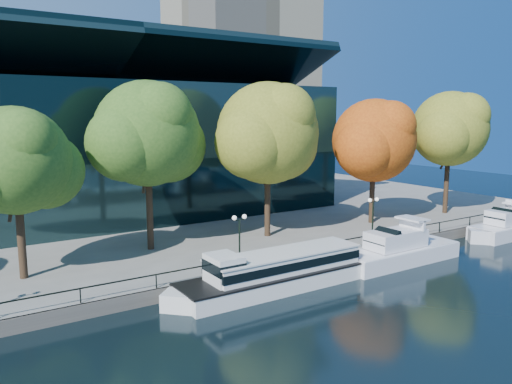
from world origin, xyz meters
TOP-DOWN VIEW (x-y plane):
  - ground at (0.00, 0.00)m, footprint 160.00×160.00m
  - promenade at (0.00, 36.38)m, footprint 90.00×67.08m
  - railing at (0.00, 3.25)m, footprint 88.20×0.08m
  - convention_building at (-4.00, 31.79)m, footprint 50.00×24.57m
  - office_tower at (28.00, 55.00)m, footprint 22.50×22.50m
  - tour_boat at (-1.81, 1.01)m, footprint 16.98×3.79m
  - cruiser_near at (10.51, 0.47)m, footprint 13.08×3.37m
  - cruiser_far at (27.45, 0.64)m, footprint 11.31×3.13m
  - tree_1 at (-17.04, 10.40)m, footprint 9.45×7.75m
  - tree_2 at (-6.45, 12.84)m, footprint 11.19×9.17m
  - tree_3 at (4.82, 11.25)m, footprint 11.99×9.83m
  - tree_4 at (17.67, 10.05)m, footprint 11.04×9.05m
  - tree_5 at (29.00, 9.06)m, footprint 10.88×8.92m
  - lamp_1 at (-2.64, 4.50)m, footprint 1.26×0.36m
  - lamp_2 at (11.82, 4.50)m, footprint 1.26×0.36m

SIDE VIEW (x-z plane):
  - ground at x=0.00m, z-range 0.00..0.00m
  - promenade at x=0.00m, z-range 0.00..1.00m
  - cruiser_far at x=27.45m, z-range -0.67..3.02m
  - cruiser_near at x=10.51m, z-range -0.72..3.07m
  - tour_boat at x=-1.81m, z-range -0.24..2.98m
  - railing at x=0.00m, z-range 1.44..2.43m
  - lamp_1 at x=-2.64m, z-range 1.97..6.00m
  - lamp_2 at x=11.82m, z-range 1.97..6.00m
  - convention_building at x=-4.00m, z-range -2.21..19.22m
  - tree_1 at x=-17.04m, z-range 3.18..15.44m
  - tree_4 at x=17.67m, z-range 3.05..16.35m
  - tree_3 at x=4.82m, z-range 3.34..18.03m
  - tree_5 at x=29.00m, z-range 3.62..17.93m
  - tree_2 at x=-6.45m, z-range 3.59..18.10m
  - office_tower at x=28.00m, z-range 0.07..65.97m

